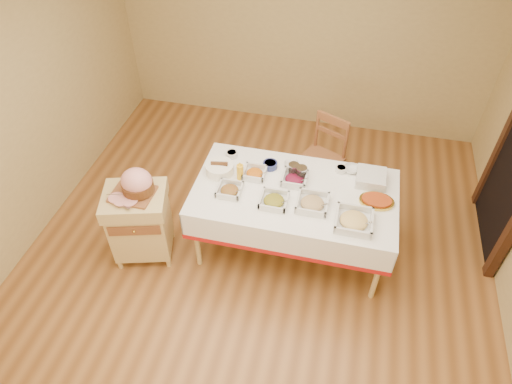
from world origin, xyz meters
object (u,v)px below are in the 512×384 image
dining_table (294,204)px  bread_basket (220,168)px  ham_on_board (136,184)px  butcher_cart (140,221)px  dining_chair (322,157)px  mustard_bottle (240,171)px  preserve_jar_left (294,170)px  preserve_jar_right (301,173)px  plate_stack (371,178)px  brass_platter (377,201)px

dining_table → bread_basket: (-0.73, 0.09, 0.21)m
dining_table → ham_on_board: (-1.34, -0.37, 0.30)m
butcher_cart → dining_chair: 2.00m
dining_chair → mustard_bottle: (-0.68, -0.83, 0.37)m
butcher_cart → ham_on_board: 0.45m
ham_on_board → preserve_jar_left: (1.28, 0.58, -0.08)m
dining_table → mustard_bottle: mustard_bottle is taller
butcher_cart → ham_on_board: size_ratio=2.01×
preserve_jar_left → mustard_bottle: mustard_bottle is taller
butcher_cart → dining_chair: size_ratio=0.85×
preserve_jar_left → preserve_jar_right: bearing=-20.9°
preserve_jar_left → plate_stack: bearing=5.6°
dining_table → preserve_jar_right: 0.29m
dining_chair → ham_on_board: 2.00m
dining_table → dining_chair: size_ratio=1.98×
plate_stack → ham_on_board: bearing=-161.8°
mustard_bottle → bread_basket: 0.21m
dining_table → plate_stack: size_ratio=7.00×
bread_basket → preserve_jar_left: bearing=10.4°
preserve_jar_right → plate_stack: 0.63m
mustard_bottle → brass_platter: bearing=-1.3°
dining_table → preserve_jar_left: (-0.05, 0.21, 0.22)m
brass_platter → preserve_jar_left: bearing=166.2°
dining_chair → preserve_jar_left: 0.78m
brass_platter → dining_chair: bearing=122.8°
mustard_bottle → plate_stack: (1.17, 0.23, -0.04)m
ham_on_board → plate_stack: ham_on_board is taller
dining_chair → brass_platter: size_ratio=3.02×
dining_chair → plate_stack: (0.49, -0.60, 0.33)m
dining_table → preserve_jar_left: size_ratio=14.27×
bread_basket → plate_stack: size_ratio=1.01×
dining_chair → brass_platter: 1.07m
mustard_bottle → plate_stack: size_ratio=0.75×
dining_table → dining_chair: dining_chair is taller
bread_basket → mustard_bottle: bearing=-10.0°
dining_table → ham_on_board: 1.42m
dining_chair → ham_on_board: bearing=-140.0°
preserve_jar_left → plate_stack: 0.70m
butcher_cart → preserve_jar_left: size_ratio=6.15×
bread_basket → brass_platter: bread_basket is taller
preserve_jar_left → ham_on_board: bearing=-155.6°
mustard_bottle → bread_basket: (-0.21, 0.04, -0.04)m
butcher_cart → ham_on_board: (0.04, 0.03, 0.45)m
preserve_jar_left → butcher_cart: bearing=-155.1°
preserve_jar_left → mustard_bottle: bearing=-161.0°
preserve_jar_left → brass_platter: 0.79m
butcher_cart → dining_chair: bearing=39.9°
ham_on_board → plate_stack: bearing=18.2°
plate_stack → brass_platter: 0.27m
dining_table → preserve_jar_left: 0.31m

